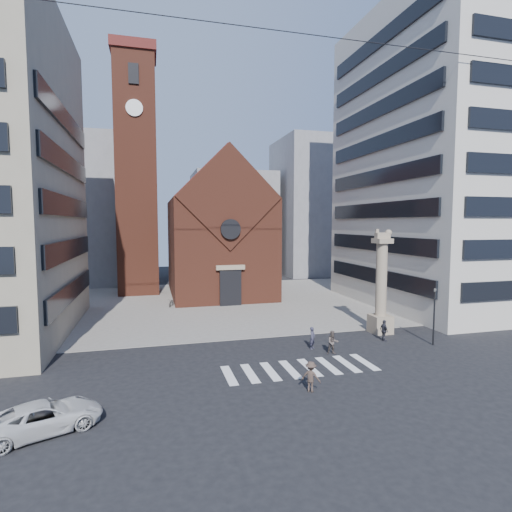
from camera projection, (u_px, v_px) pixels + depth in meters
The scene contains 23 objects.
ground at pixel (277, 354), 27.93m from camera, with size 120.00×120.00×0.00m, color black.
piazza at pixel (227, 302), 46.24m from camera, with size 46.00×30.00×0.05m, color gray.
zebra_crossing at pixel (300, 368), 25.18m from camera, with size 10.20×3.20×0.01m, color white, non-canonical shape.
church at pixel (218, 232), 51.40m from camera, with size 12.00×16.65×18.00m.
campanile at pixel (136, 172), 51.07m from camera, with size 5.50×5.50×31.20m.
building_right at pixel (451, 161), 44.27m from camera, with size 18.00×22.00×32.00m, color beige.
bg_block_left at pixel (71, 211), 60.49m from camera, with size 16.00×14.00×22.00m, color gray.
bg_block_mid at pixel (233, 224), 72.08m from camera, with size 14.00×12.00×18.00m, color gray.
bg_block_right at pixel (322, 208), 73.01m from camera, with size 16.00×14.00×24.00m, color gray.
lion_column at pixel (381, 292), 33.08m from camera, with size 1.63×1.60×8.68m.
traffic_light at pixel (434, 315), 29.83m from camera, with size 0.13×0.16×4.30m.
white_car at pixel (44, 417), 17.47m from camera, with size 2.22×4.81×1.34m, color silver.
pedestrian_0 at pixel (312, 338), 29.05m from camera, with size 0.59×0.39×1.61m, color #302E41.
pedestrian_1 at pixel (333, 342), 27.86m from camera, with size 0.81×0.63×1.66m, color #4F443F.
pedestrian_2 at pixel (384, 330), 30.97m from camera, with size 0.98×0.41×1.67m, color #2B2B34.
pedestrian_3 at pixel (311, 377), 21.66m from camera, with size 1.08×0.62×1.67m, color #41322B.
scooter_0 at pixel (171, 303), 43.67m from camera, with size 0.56×1.60×0.84m, color black.
scooter_1 at pixel (188, 301), 44.14m from camera, with size 0.44×1.55×0.93m, color black.
scooter_2 at pixel (205, 301), 44.61m from camera, with size 0.56×1.60×0.84m, color black.
scooter_3 at pixel (221, 300), 45.08m from camera, with size 0.44×1.55×0.93m, color black.
scooter_4 at pixel (237, 299), 45.55m from camera, with size 0.56×1.60×0.84m, color black.
scooter_5 at pixel (253, 298), 46.02m from camera, with size 0.44×1.55×0.93m, color black.
scooter_6 at pixel (269, 298), 46.49m from camera, with size 0.56×1.60×0.84m, color black.
Camera 1 is at (-8.38, -25.99, 9.15)m, focal length 28.00 mm.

